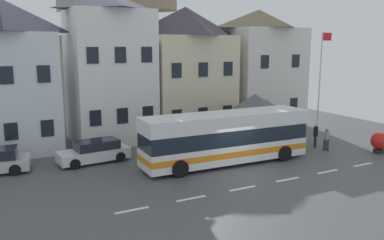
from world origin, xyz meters
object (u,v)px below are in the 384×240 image
pedestrian_03 (316,134)px  public_bench (218,134)px  flagpole (320,80)px  bus_shelter (255,103)px  pedestrian_02 (260,137)px  transit_bus (226,138)px  hilltop_castle (109,47)px  townhouse_03 (257,68)px  pedestrian_01 (303,135)px  pedestrian_00 (326,139)px  townhouse_00 (4,77)px  harbour_buoy (379,142)px  parked_car_01 (95,152)px  townhouse_02 (186,71)px  parked_car_00 (279,127)px  townhouse_01 (110,68)px

pedestrian_03 → public_bench: 7.20m
flagpole → bus_shelter: bearing=153.3°
pedestrian_02 → transit_bus: bearing=-155.8°
hilltop_castle → public_bench: 28.42m
townhouse_03 → pedestrian_01: townhouse_03 is taller
transit_bus → public_bench: transit_bus is taller
pedestrian_00 → public_bench: 7.95m
townhouse_00 → harbour_buoy: size_ratio=7.26×
townhouse_03 → parked_car_01: (-16.78, -5.79, -4.50)m
townhouse_02 → pedestrian_01: (4.91, -8.89, -4.24)m
pedestrian_02 → harbour_buoy: pedestrian_02 is taller
bus_shelter → pedestrian_03: 4.91m
bus_shelter → parked_car_00: (3.41, 1.19, -2.42)m
hilltop_castle → transit_bus: 33.62m
pedestrian_02 → flagpole: bearing=-3.6°
parked_car_01 → public_bench: bearing=-177.1°
townhouse_02 → pedestrian_01: bearing=-61.1°
townhouse_03 → pedestrian_03: size_ratio=6.10×
harbour_buoy → townhouse_02: bearing=124.7°
parked_car_01 → townhouse_03: bearing=-165.8°
transit_bus → pedestrian_00: size_ratio=6.83×
pedestrian_01 → flagpole: size_ratio=0.19×
townhouse_03 → parked_car_01: townhouse_03 is taller
pedestrian_01 → flagpole: bearing=18.3°
hilltop_castle → public_bench: (0.29, -27.68, -6.42)m
pedestrian_00 → bus_shelter: bearing=126.2°
pedestrian_01 → public_bench: (-4.25, 4.65, -0.43)m
parked_car_01 → pedestrian_00: 15.77m
bus_shelter → pedestrian_01: (2.21, -2.87, -2.12)m
townhouse_00 → townhouse_01: townhouse_01 is taller
harbour_buoy → pedestrian_02: bearing=145.9°
townhouse_00 → pedestrian_00: townhouse_00 is taller
townhouse_03 → flagpole: 8.44m
townhouse_02 → parked_car_00: 9.02m
townhouse_01 → parked_car_00: bearing=-19.8°
transit_bus → pedestrian_03: 7.96m
hilltop_castle → pedestrian_01: 33.20m
townhouse_00 → hilltop_castle: bearing=59.2°
public_bench → pedestrian_00: bearing=-49.5°
parked_car_00 → public_bench: bearing=-1.4°
public_bench → parked_car_01: bearing=-172.3°
pedestrian_02 → flagpole: 6.40m
townhouse_02 → parked_car_00: size_ratio=2.57×
townhouse_00 → townhouse_03: bearing=1.4°
transit_bus → public_bench: bearing=64.8°
townhouse_00 → pedestrian_03: size_ratio=6.09×
parked_car_00 → pedestrian_00: size_ratio=2.53×
transit_bus → townhouse_03: bearing=47.4°
parked_car_01 → harbour_buoy: 19.08m
pedestrian_02 → townhouse_01: bearing=138.0°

